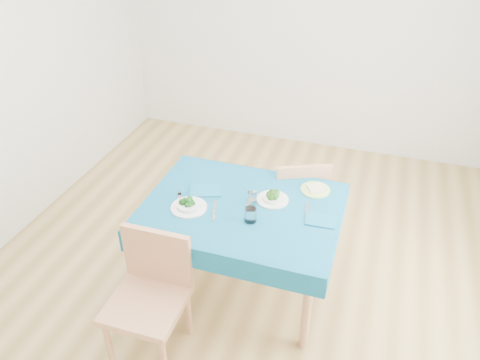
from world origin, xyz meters
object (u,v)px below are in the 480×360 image
(table, at_px, (242,248))
(bowl_near, at_px, (189,204))
(bowl_far, at_px, (273,196))
(side_plate, at_px, (315,190))
(chair_far, at_px, (297,189))
(chair_near, at_px, (143,288))

(table, height_order, bowl_near, bowl_near)
(bowl_far, distance_m, side_plate, 0.34)
(chair_far, height_order, side_plate, chair_far)
(table, relative_size, side_plate, 6.32)
(table, height_order, chair_far, chair_far)
(bowl_far, bearing_deg, bowl_near, -152.93)
(table, bearing_deg, bowl_far, 35.76)
(chair_near, xyz_separation_m, chair_far, (0.64, 1.40, -0.06))
(chair_near, xyz_separation_m, bowl_near, (0.05, 0.60, 0.22))
(table, bearing_deg, bowl_near, -158.28)
(bowl_near, bearing_deg, side_plate, 31.60)
(chair_far, bearing_deg, side_plate, 96.59)
(table, height_order, bowl_far, bowl_far)
(chair_near, bearing_deg, bowl_near, 84.39)
(bowl_near, height_order, bowl_far, bowl_near)
(chair_far, distance_m, bowl_near, 1.03)
(chair_far, bearing_deg, table, 45.41)
(chair_near, xyz_separation_m, side_plate, (0.83, 1.08, 0.19))
(table, xyz_separation_m, chair_far, (0.25, 0.67, 0.14))
(chair_far, distance_m, side_plate, 0.45)
(table, distance_m, bowl_near, 0.55)
(bowl_far, height_order, side_plate, bowl_far)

